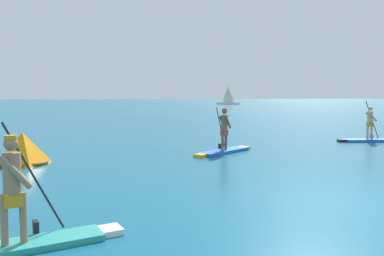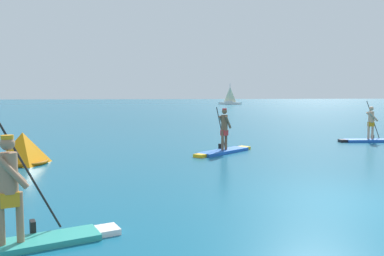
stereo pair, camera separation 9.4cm
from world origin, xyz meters
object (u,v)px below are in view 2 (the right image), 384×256
at_px(paddleboarder_far_right, 372,136).
at_px(sailboat_right_horizon, 230,102).
at_px(paddleboarder_mid_center, 224,144).
at_px(race_marker_buoy, 23,150).
at_px(paddleboarder_near_left, 7,226).

distance_m(paddleboarder_far_right, sailboat_right_horizon, 78.16).
relative_size(paddleboarder_mid_center, race_marker_buoy, 1.65).
relative_size(paddleboarder_near_left, sailboat_right_horizon, 0.64).
height_order(paddleboarder_near_left, paddleboarder_far_right, paddleboarder_far_right).
bearing_deg(sailboat_right_horizon, race_marker_buoy, 116.68).
bearing_deg(paddleboarder_far_right, paddleboarder_near_left, -134.36).
bearing_deg(sailboat_right_horizon, paddleboarder_far_right, 126.54).
bearing_deg(paddleboarder_near_left, paddleboarder_far_right, 20.16).
distance_m(paddleboarder_near_left, sailboat_right_horizon, 92.56).
distance_m(paddleboarder_mid_center, sailboat_right_horizon, 82.26).
bearing_deg(paddleboarder_near_left, sailboat_right_horizon, 53.43).
distance_m(paddleboarder_mid_center, paddleboarder_far_right, 8.54).
relative_size(paddleboarder_mid_center, paddleboarder_far_right, 0.86).
bearing_deg(race_marker_buoy, paddleboarder_near_left, -80.45).
xyz_separation_m(paddleboarder_far_right, sailboat_right_horizon, (17.13, 76.26, 0.32)).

